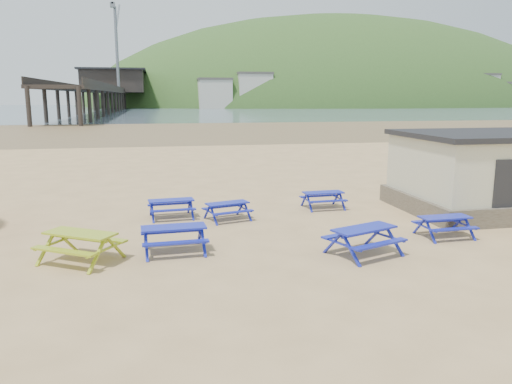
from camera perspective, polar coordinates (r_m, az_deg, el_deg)
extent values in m
plane|color=tan|center=(17.41, -1.43, -4.24)|extent=(400.00, 400.00, 0.00)
plane|color=olive|center=(71.77, -9.02, 7.12)|extent=(400.00, 400.00, 0.00)
plane|color=#42535F|center=(186.64, -10.52, 9.30)|extent=(400.00, 400.00, 0.00)
cube|color=#1A109F|center=(19.09, -9.68, -0.94)|extent=(1.74, 0.80, 0.05)
cube|color=#1A109F|center=(19.69, -9.86, -1.36)|extent=(1.70, 0.38, 0.05)
cube|color=#1A109F|center=(18.60, -9.45, -2.07)|extent=(1.70, 0.38, 0.05)
cube|color=#1A109F|center=(18.55, -3.29, -1.27)|extent=(1.69, 1.03, 0.04)
cube|color=#1A109F|center=(19.07, -3.93, -1.70)|extent=(1.58, 0.65, 0.04)
cube|color=#1A109F|center=(18.14, -2.60, -2.34)|extent=(1.58, 0.65, 0.04)
cube|color=#1A109F|center=(20.63, 7.69, -0.05)|extent=(1.67, 0.71, 0.05)
cube|color=#1A109F|center=(21.18, 7.14, -0.45)|extent=(1.65, 0.30, 0.05)
cube|color=#1A109F|center=(20.18, 8.24, -1.04)|extent=(1.65, 0.30, 0.05)
cube|color=#1A109F|center=(14.86, -9.39, -4.00)|extent=(1.92, 0.84, 0.05)
cube|color=#1A109F|center=(15.54, -9.57, -4.46)|extent=(1.89, 0.37, 0.05)
cube|color=#1A109F|center=(14.34, -9.13, -5.75)|extent=(1.89, 0.37, 0.05)
cube|color=#1A109F|center=(14.77, 12.27, -4.09)|extent=(2.08, 1.39, 0.05)
cube|color=#1A109F|center=(15.30, 10.54, -4.68)|extent=(1.91, 0.94, 0.05)
cube|color=#1A109F|center=(14.41, 14.02, -5.79)|extent=(1.91, 0.94, 0.05)
cube|color=#1A109F|center=(17.39, 20.79, -2.70)|extent=(1.67, 0.70, 0.05)
cube|color=#1A109F|center=(17.89, 19.76, -3.11)|extent=(1.66, 0.29, 0.05)
cube|color=#1A109F|center=(17.01, 21.77, -3.95)|extent=(1.66, 0.29, 0.05)
cube|color=#7DA814|center=(14.66, -19.48, -4.49)|extent=(2.11, 1.74, 0.06)
cube|color=#7DA814|center=(15.23, -17.77, -5.03)|extent=(1.84, 1.32, 0.06)
cube|color=#7DA814|center=(14.27, -21.15, -6.32)|extent=(1.84, 1.32, 0.06)
cube|color=#665B4C|center=(22.46, 25.51, -0.95)|extent=(7.40, 5.40, 0.70)
cube|color=beige|center=(22.23, 25.82, 2.84)|extent=(7.00, 5.00, 2.30)
cube|color=black|center=(22.12, 26.08, 5.92)|extent=(7.30, 5.30, 0.20)
cube|color=black|center=(19.41, 26.60, 0.41)|extent=(0.90, 0.06, 2.00)
cube|color=black|center=(192.17, -16.07, 10.90)|extent=(9.00, 220.00, 0.60)
cube|color=black|center=(203.20, -15.88, 12.01)|extent=(22.00, 30.00, 8.00)
cube|color=black|center=(203.36, -15.95, 13.22)|extent=(24.00, 32.00, 0.60)
cylinder|color=slate|center=(181.63, -15.62, 15.37)|extent=(1.00, 1.00, 28.00)
cube|color=slate|center=(197.01, -15.52, 18.80)|extent=(0.60, 25.63, 12.38)
ellipsoid|color=#2D4C1E|center=(263.87, 9.45, 7.57)|extent=(264.00, 144.00, 108.00)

